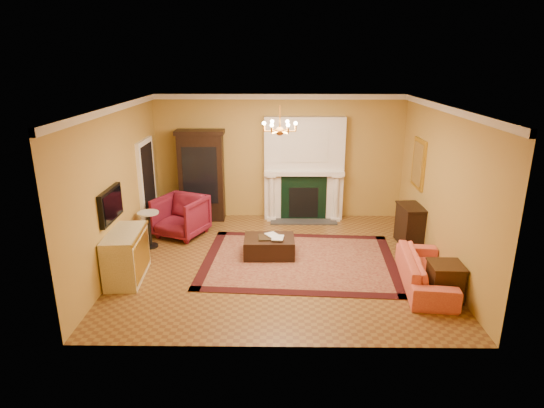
{
  "coord_description": "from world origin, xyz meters",
  "views": [
    {
      "loc": [
        -0.04,
        -8.1,
        3.78
      ],
      "look_at": [
        -0.14,
        0.3,
        1.09
      ],
      "focal_mm": 30.0,
      "sensor_mm": 36.0,
      "label": 1
    }
  ],
  "objects_px": {
    "wingback_armchair": "(181,214)",
    "coral_sofa": "(426,266)",
    "commode": "(126,255)",
    "china_cabinet": "(202,178)",
    "end_table": "(445,282)",
    "leather_ottoman": "(269,246)",
    "console_table": "(410,226)",
    "pedestal_table": "(149,227)"
  },
  "relations": [
    {
      "from": "pedestal_table",
      "to": "leather_ottoman",
      "type": "height_order",
      "value": "pedestal_table"
    },
    {
      "from": "china_cabinet",
      "to": "leather_ottoman",
      "type": "distance_m",
      "value": 2.89
    },
    {
      "from": "pedestal_table",
      "to": "commode",
      "type": "relative_size",
      "value": 0.65
    },
    {
      "from": "leather_ottoman",
      "to": "end_table",
      "type": "bearing_deg",
      "value": -30.18
    },
    {
      "from": "china_cabinet",
      "to": "wingback_armchair",
      "type": "bearing_deg",
      "value": -106.74
    },
    {
      "from": "coral_sofa",
      "to": "end_table",
      "type": "bearing_deg",
      "value": -148.91
    },
    {
      "from": "pedestal_table",
      "to": "commode",
      "type": "distance_m",
      "value": 1.42
    },
    {
      "from": "pedestal_table",
      "to": "end_table",
      "type": "bearing_deg",
      "value": -20.75
    },
    {
      "from": "coral_sofa",
      "to": "leather_ottoman",
      "type": "distance_m",
      "value": 3.0
    },
    {
      "from": "commode",
      "to": "coral_sofa",
      "type": "distance_m",
      "value": 5.27
    },
    {
      "from": "end_table",
      "to": "leather_ottoman",
      "type": "height_order",
      "value": "end_table"
    },
    {
      "from": "china_cabinet",
      "to": "wingback_armchair",
      "type": "distance_m",
      "value": 1.29
    },
    {
      "from": "leather_ottoman",
      "to": "coral_sofa",
      "type": "bearing_deg",
      "value": -25.16
    },
    {
      "from": "wingback_armchair",
      "to": "pedestal_table",
      "type": "xyz_separation_m",
      "value": [
        -0.53,
        -0.66,
        -0.05
      ]
    },
    {
      "from": "pedestal_table",
      "to": "coral_sofa",
      "type": "relative_size",
      "value": 0.41
    },
    {
      "from": "pedestal_table",
      "to": "end_table",
      "type": "xyz_separation_m",
      "value": [
        5.42,
        -2.05,
        -0.16
      ]
    },
    {
      "from": "commode",
      "to": "wingback_armchair",
      "type": "bearing_deg",
      "value": 71.2
    },
    {
      "from": "pedestal_table",
      "to": "coral_sofa",
      "type": "xyz_separation_m",
      "value": [
        5.23,
        -1.65,
        -0.08
      ]
    },
    {
      "from": "coral_sofa",
      "to": "leather_ottoman",
      "type": "xyz_separation_m",
      "value": [
        -2.73,
        1.23,
        -0.17
      ]
    },
    {
      "from": "end_table",
      "to": "console_table",
      "type": "bearing_deg",
      "value": 88.51
    },
    {
      "from": "china_cabinet",
      "to": "pedestal_table",
      "type": "relative_size",
      "value": 2.71
    },
    {
      "from": "end_table",
      "to": "commode",
      "type": "bearing_deg",
      "value": 173.35
    },
    {
      "from": "china_cabinet",
      "to": "end_table",
      "type": "height_order",
      "value": "china_cabinet"
    },
    {
      "from": "coral_sofa",
      "to": "leather_ottoman",
      "type": "relative_size",
      "value": 1.92
    },
    {
      "from": "wingback_armchair",
      "to": "commode",
      "type": "bearing_deg",
      "value": -81.0
    },
    {
      "from": "commode",
      "to": "coral_sofa",
      "type": "relative_size",
      "value": 0.62
    },
    {
      "from": "console_table",
      "to": "leather_ottoman",
      "type": "relative_size",
      "value": 0.82
    },
    {
      "from": "wingback_armchair",
      "to": "coral_sofa",
      "type": "bearing_deg",
      "value": -2.17
    },
    {
      "from": "console_table",
      "to": "leather_ottoman",
      "type": "bearing_deg",
      "value": -172.13
    },
    {
      "from": "coral_sofa",
      "to": "end_table",
      "type": "distance_m",
      "value": 0.46
    },
    {
      "from": "pedestal_table",
      "to": "end_table",
      "type": "relative_size",
      "value": 1.35
    },
    {
      "from": "console_table",
      "to": "leather_ottoman",
      "type": "distance_m",
      "value": 3.06
    },
    {
      "from": "wingback_armchair",
      "to": "coral_sofa",
      "type": "xyz_separation_m",
      "value": [
        4.71,
        -2.31,
        -0.12
      ]
    },
    {
      "from": "end_table",
      "to": "pedestal_table",
      "type": "bearing_deg",
      "value": 159.25
    },
    {
      "from": "pedestal_table",
      "to": "commode",
      "type": "xyz_separation_m",
      "value": [
        -0.03,
        -1.42,
        -0.01
      ]
    },
    {
      "from": "console_table",
      "to": "leather_ottoman",
      "type": "height_order",
      "value": "console_table"
    },
    {
      "from": "leather_ottoman",
      "to": "china_cabinet",
      "type": "bearing_deg",
      "value": 126.27
    },
    {
      "from": "console_table",
      "to": "pedestal_table",
      "type": "bearing_deg",
      "value": 177.89
    },
    {
      "from": "coral_sofa",
      "to": "china_cabinet",
      "type": "bearing_deg",
      "value": 58.25
    },
    {
      "from": "wingback_armchair",
      "to": "console_table",
      "type": "relative_size",
      "value": 1.22
    },
    {
      "from": "wingback_armchair",
      "to": "console_table",
      "type": "xyz_separation_m",
      "value": [
        4.95,
        -0.41,
        -0.09
      ]
    },
    {
      "from": "pedestal_table",
      "to": "leather_ottoman",
      "type": "distance_m",
      "value": 2.55
    }
  ]
}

